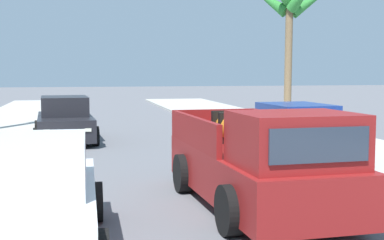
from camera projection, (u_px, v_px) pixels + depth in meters
name	position (u px, v px, depth m)	size (l,w,h in m)	color
sidewalk_right	(365.00, 158.00, 14.50)	(4.64, 60.00, 0.12)	#B2AFA8
curb_left	(11.00, 172.00, 12.62)	(0.16, 60.00, 0.10)	silver
curb_right	(334.00, 160.00, 14.31)	(0.16, 60.00, 0.10)	silver
pickup_truck	(258.00, 163.00, 9.39)	(2.38, 5.29, 1.80)	maroon
car_left_near	(65.00, 121.00, 18.25)	(2.21, 4.34, 1.54)	black
car_right_near	(297.00, 135.00, 14.23)	(2.17, 4.32, 1.54)	navy
car_left_mid	(28.00, 200.00, 7.10)	(2.07, 4.28, 1.54)	silver
palm_tree_right_fore	(290.00, 8.00, 23.28)	(3.64, 3.37, 6.27)	brown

